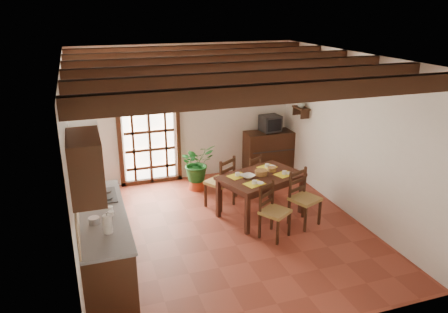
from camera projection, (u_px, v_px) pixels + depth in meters
name	position (u px, v px, depth m)	size (l,w,h in m)	color
ground_plane	(226.00, 231.00, 7.18)	(5.00, 5.00, 0.00)	brown
room_shell	(226.00, 124.00, 6.57)	(4.52, 5.02, 2.81)	silver
ceiling_beams	(226.00, 65.00, 6.28)	(4.50, 4.34, 0.20)	black
french_door	(149.00, 128.00, 8.73)	(1.26, 0.11, 2.32)	white
kitchen_counter	(104.00, 243.00, 5.90)	(0.64, 2.25, 1.38)	black
upper_cabinet	(86.00, 167.00, 4.78)	(0.35, 0.80, 0.70)	black
range_hood	(85.00, 143.00, 5.94)	(0.38, 0.60, 0.54)	white
counter_items	(100.00, 208.00, 5.81)	(0.50, 1.43, 0.25)	black
dining_table	(261.00, 180.00, 7.51)	(1.59, 1.29, 0.75)	#381B12
chair_near_left	(274.00, 221.00, 6.91)	(0.56, 0.55, 0.89)	#A28245
chair_near_right	(304.00, 208.00, 7.31)	(0.56, 0.55, 0.94)	#A28245
chair_far_left	(220.00, 191.00, 7.96)	(0.60, 0.60, 0.96)	#A28245
chair_far_right	(249.00, 184.00, 8.37)	(0.53, 0.52, 0.85)	#A28245
table_setting	(261.00, 174.00, 7.47)	(1.00, 0.67, 0.09)	yellow
table_bowl	(248.00, 176.00, 7.37)	(0.22, 0.22, 0.05)	white
sideboard	(269.00, 152.00, 9.55)	(1.08, 0.48, 0.92)	black
crt_tv	(270.00, 123.00, 9.33)	(0.43, 0.41, 0.34)	black
fuse_box	(255.00, 92.00, 9.26)	(0.25, 0.03, 0.32)	white
plant_pot	(197.00, 183.00, 8.77)	(0.36, 0.36, 0.22)	maroon
potted_plant	(197.00, 162.00, 8.62)	(1.74, 1.49, 1.93)	#144C19
wall_shelf	(301.00, 110.00, 8.75)	(0.20, 0.42, 0.20)	black
shelf_vase	(301.00, 103.00, 8.71)	(0.15, 0.15, 0.15)	#B2BFB2
shelf_flowers	(302.00, 93.00, 8.64)	(0.14, 0.14, 0.36)	yellow
framed_picture	(306.00, 83.00, 8.60)	(0.03, 0.32, 0.32)	brown
pendant_lamp	(261.00, 98.00, 7.13)	(0.36, 0.36, 0.84)	black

